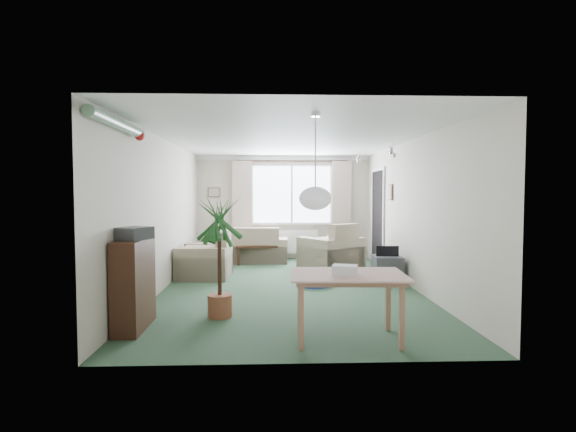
{
  "coord_description": "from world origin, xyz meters",
  "views": [
    {
      "loc": [
        -0.29,
        -7.22,
        1.54
      ],
      "look_at": [
        0.0,
        0.3,
        1.15
      ],
      "focal_mm": 28.0,
      "sensor_mm": 36.0,
      "label": 1
    }
  ],
  "objects_px": {
    "coffee_table": "(257,254)",
    "bookshelf": "(134,284)",
    "armchair_left": "(204,254)",
    "armchair_corner": "(331,245)",
    "houseplant": "(220,257)",
    "dining_table": "(348,307)",
    "pet_bed": "(315,282)",
    "sofa": "(252,244)",
    "tv_cube": "(387,269)"
  },
  "relations": [
    {
      "from": "coffee_table",
      "to": "bookshelf",
      "type": "bearing_deg",
      "value": -105.0
    },
    {
      "from": "coffee_table",
      "to": "armchair_left",
      "type": "bearing_deg",
      "value": -119.96
    },
    {
      "from": "armchair_corner",
      "to": "houseplant",
      "type": "distance_m",
      "value": 4.03
    },
    {
      "from": "bookshelf",
      "to": "dining_table",
      "type": "distance_m",
      "value": 2.41
    },
    {
      "from": "coffee_table",
      "to": "pet_bed",
      "type": "height_order",
      "value": "coffee_table"
    },
    {
      "from": "houseplant",
      "to": "dining_table",
      "type": "xyz_separation_m",
      "value": [
        1.44,
        -0.9,
        -0.42
      ]
    },
    {
      "from": "sofa",
      "to": "dining_table",
      "type": "bearing_deg",
      "value": 104.8
    },
    {
      "from": "armchair_left",
      "to": "houseplant",
      "type": "bearing_deg",
      "value": 15.51
    },
    {
      "from": "sofa",
      "to": "armchair_left",
      "type": "distance_m",
      "value": 1.97
    },
    {
      "from": "houseplant",
      "to": "dining_table",
      "type": "relative_size",
      "value": 1.39
    },
    {
      "from": "armchair_corner",
      "to": "houseplant",
      "type": "relative_size",
      "value": 0.68
    },
    {
      "from": "sofa",
      "to": "armchair_corner",
      "type": "relative_size",
      "value": 1.52
    },
    {
      "from": "sofa",
      "to": "bookshelf",
      "type": "xyz_separation_m",
      "value": [
        -1.14,
        -4.88,
        0.12
      ]
    },
    {
      "from": "sofa",
      "to": "tv_cube",
      "type": "distance_m",
      "value": 3.42
    },
    {
      "from": "coffee_table",
      "to": "pet_bed",
      "type": "distance_m",
      "value": 2.6
    },
    {
      "from": "bookshelf",
      "to": "pet_bed",
      "type": "height_order",
      "value": "bookshelf"
    },
    {
      "from": "tv_cube",
      "to": "sofa",
      "type": "bearing_deg",
      "value": 136.78
    },
    {
      "from": "sofa",
      "to": "armchair_corner",
      "type": "bearing_deg",
      "value": 153.69
    },
    {
      "from": "dining_table",
      "to": "houseplant",
      "type": "bearing_deg",
      "value": 147.85
    },
    {
      "from": "armchair_left",
      "to": "pet_bed",
      "type": "bearing_deg",
      "value": 70.53
    },
    {
      "from": "sofa",
      "to": "bookshelf",
      "type": "distance_m",
      "value": 5.01
    },
    {
      "from": "tv_cube",
      "to": "pet_bed",
      "type": "xyz_separation_m",
      "value": [
        -1.26,
        -0.19,
        -0.17
      ]
    },
    {
      "from": "sofa",
      "to": "houseplant",
      "type": "bearing_deg",
      "value": 89.16
    },
    {
      "from": "pet_bed",
      "to": "armchair_left",
      "type": "bearing_deg",
      "value": 157.36
    },
    {
      "from": "sofa",
      "to": "armchair_left",
      "type": "bearing_deg",
      "value": 68.2
    },
    {
      "from": "armchair_left",
      "to": "pet_bed",
      "type": "height_order",
      "value": "armchair_left"
    },
    {
      "from": "armchair_left",
      "to": "houseplant",
      "type": "relative_size",
      "value": 0.63
    },
    {
      "from": "armchair_corner",
      "to": "dining_table",
      "type": "height_order",
      "value": "armchair_corner"
    },
    {
      "from": "dining_table",
      "to": "sofa",
      "type": "bearing_deg",
      "value": 102.84
    },
    {
      "from": "bookshelf",
      "to": "tv_cube",
      "type": "xyz_separation_m",
      "value": [
        3.54,
        2.45,
        -0.28
      ]
    },
    {
      "from": "armchair_left",
      "to": "dining_table",
      "type": "distance_m",
      "value": 4.08
    },
    {
      "from": "sofa",
      "to": "coffee_table",
      "type": "xyz_separation_m",
      "value": [
        0.11,
        -0.24,
        -0.19
      ]
    },
    {
      "from": "armchair_corner",
      "to": "bookshelf",
      "type": "height_order",
      "value": "bookshelf"
    },
    {
      "from": "dining_table",
      "to": "pet_bed",
      "type": "bearing_deg",
      "value": 91.54
    },
    {
      "from": "sofa",
      "to": "tv_cube",
      "type": "xyz_separation_m",
      "value": [
        2.4,
        -2.43,
        -0.16
      ]
    },
    {
      "from": "tv_cube",
      "to": "armchair_corner",
      "type": "bearing_deg",
      "value": 118.32
    },
    {
      "from": "armchair_left",
      "to": "dining_table",
      "type": "xyz_separation_m",
      "value": [
        2.01,
        -3.54,
        -0.09
      ]
    },
    {
      "from": "bookshelf",
      "to": "houseplant",
      "type": "xyz_separation_m",
      "value": [
        0.92,
        0.43,
        0.25
      ]
    },
    {
      "from": "houseplant",
      "to": "armchair_corner",
      "type": "bearing_deg",
      "value": 62.43
    },
    {
      "from": "sofa",
      "to": "pet_bed",
      "type": "xyz_separation_m",
      "value": [
        1.15,
        -2.62,
        -0.34
      ]
    },
    {
      "from": "houseplant",
      "to": "sofa",
      "type": "bearing_deg",
      "value": 87.19
    },
    {
      "from": "armchair_left",
      "to": "coffee_table",
      "type": "xyz_separation_m",
      "value": [
        0.9,
        1.57,
        -0.22
      ]
    },
    {
      "from": "armchair_corner",
      "to": "tv_cube",
      "type": "distance_m",
      "value": 1.74
    },
    {
      "from": "sofa",
      "to": "coffee_table",
      "type": "relative_size",
      "value": 1.71
    },
    {
      "from": "armchair_left",
      "to": "dining_table",
      "type": "height_order",
      "value": "armchair_left"
    },
    {
      "from": "armchair_corner",
      "to": "coffee_table",
      "type": "bearing_deg",
      "value": -56.43
    },
    {
      "from": "pet_bed",
      "to": "armchair_corner",
      "type": "bearing_deg",
      "value": 74.02
    },
    {
      "from": "coffee_table",
      "to": "armchair_corner",
      "type": "bearing_deg",
      "value": -22.73
    },
    {
      "from": "bookshelf",
      "to": "tv_cube",
      "type": "relative_size",
      "value": 2.02
    },
    {
      "from": "armchair_corner",
      "to": "houseplant",
      "type": "xyz_separation_m",
      "value": [
        -1.86,
        -3.56,
        0.29
      ]
    }
  ]
}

